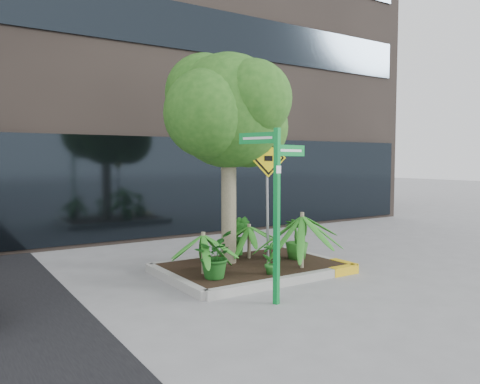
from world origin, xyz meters
TOP-DOWN VIEW (x-y plane):
  - ground at (0.00, 0.00)m, footprint 80.00×80.00m
  - planter at (0.23, 0.27)m, footprint 3.35×2.36m
  - tree at (-0.09, 0.67)m, footprint 2.75×2.44m
  - palm_front at (0.80, -0.43)m, footprint 1.14×1.14m
  - palm_left at (-0.91, 0.16)m, footprint 0.81×0.81m
  - palm_back at (0.45, 0.75)m, footprint 0.77×0.77m
  - shrub_a at (-0.91, -0.20)m, footprint 0.96×0.96m
  - shrub_b at (1.21, 0.20)m, footprint 0.64×0.64m
  - shrub_c at (0.03, -0.51)m, footprint 0.32×0.32m
  - shrub_d at (0.45, 1.13)m, footprint 0.63×0.63m
  - street_sign_post at (-0.57, -1.44)m, footprint 0.89×0.74m
  - cattle_sign at (0.46, 0.16)m, footprint 0.72×0.17m

SIDE VIEW (x-z plane):
  - ground at x=0.00m, z-range 0.00..0.00m
  - planter at x=0.23m, z-range 0.03..0.18m
  - shrub_c at x=0.03m, z-range 0.15..0.74m
  - shrub_a at x=-0.91m, z-range 0.15..0.91m
  - shrub_d at x=0.45m, z-range 0.15..0.96m
  - shrub_b at x=1.21m, z-range 0.15..0.96m
  - palm_back at x=0.45m, z-range 0.36..1.22m
  - palm_left at x=-0.91m, z-range 0.37..1.27m
  - palm_front at x=0.80m, z-range 0.46..1.73m
  - street_sign_post at x=-0.57m, z-range 0.30..2.87m
  - cattle_sign at x=0.46m, z-range 0.56..2.92m
  - tree at x=-0.09m, z-range 0.95..5.08m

